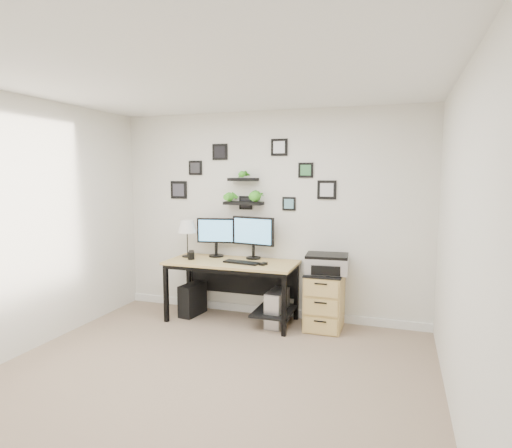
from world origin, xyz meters
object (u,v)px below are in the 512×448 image
at_px(monitor_right, 253,234).
at_px(mug, 191,256).
at_px(monitor_left, 216,234).
at_px(table_lamp, 187,227).
at_px(pc_tower_black, 193,299).
at_px(file_cabinet, 324,301).
at_px(printer, 327,264).
at_px(pc_tower_grey, 277,308).
at_px(desk, 235,271).

relative_size(monitor_right, mug, 5.93).
height_order(monitor_left, table_lamp, monitor_left).
bearing_deg(pc_tower_black, table_lamp, 156.33).
relative_size(monitor_left, file_cabinet, 0.75).
height_order(table_lamp, pc_tower_black, table_lamp).
relative_size(monitor_right, table_lamp, 1.20).
bearing_deg(mug, monitor_left, 50.87).
bearing_deg(printer, pc_tower_black, -178.16).
distance_m(pc_tower_black, pc_tower_grey, 1.15).
bearing_deg(file_cabinet, printer, 5.81).
height_order(monitor_right, file_cabinet, monitor_right).
height_order(desk, file_cabinet, desk).
height_order(file_cabinet, printer, printer).
distance_m(monitor_right, pc_tower_grey, 0.96).
xyz_separation_m(monitor_right, mug, (-0.73, -0.29, -0.27)).
height_order(monitor_right, printer, monitor_right).
xyz_separation_m(table_lamp, pc_tower_black, (0.09, -0.06, -0.93)).
distance_m(monitor_right, mug, 0.83).
bearing_deg(pc_tower_black, desk, 7.67).
xyz_separation_m(monitor_left, monitor_right, (0.50, 0.02, 0.02)).
distance_m(table_lamp, printer, 1.85).
bearing_deg(file_cabinet, table_lamp, 179.93).
distance_m(monitor_right, file_cabinet, 1.20).
relative_size(monitor_right, pc_tower_grey, 1.30).
distance_m(monitor_right, table_lamp, 0.87).
bearing_deg(mug, table_lamp, 130.09).
height_order(monitor_right, table_lamp, monitor_right).
height_order(mug, printer, printer).
bearing_deg(table_lamp, monitor_right, 8.94).
bearing_deg(pc_tower_grey, file_cabinet, 8.91).
relative_size(desk, pc_tower_grey, 3.63).
bearing_deg(table_lamp, pc_tower_grey, -4.13).
height_order(monitor_left, printer, monitor_left).
bearing_deg(mug, pc_tower_black, 112.17).
distance_m(monitor_left, table_lamp, 0.38).
distance_m(pc_tower_grey, file_cabinet, 0.57).
height_order(desk, mug, mug).
xyz_separation_m(monitor_right, pc_tower_black, (-0.77, -0.19, -0.86)).
relative_size(monitor_left, table_lamp, 1.06).
xyz_separation_m(mug, pc_tower_black, (-0.04, 0.10, -0.59)).
relative_size(table_lamp, pc_tower_grey, 1.08).
xyz_separation_m(monitor_right, pc_tower_grey, (0.38, -0.22, -0.85)).
bearing_deg(file_cabinet, monitor_left, 175.17).
bearing_deg(desk, file_cabinet, 3.03).
bearing_deg(monitor_left, pc_tower_grey, -13.26).
xyz_separation_m(desk, monitor_right, (0.17, 0.19, 0.44)).
distance_m(mug, printer, 1.69).
bearing_deg(mug, pc_tower_grey, 3.34).
xyz_separation_m(monitor_left, mug, (-0.22, -0.27, -0.25)).
distance_m(mug, pc_tower_black, 0.60).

